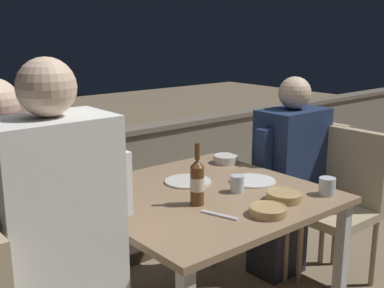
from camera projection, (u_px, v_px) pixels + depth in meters
The scene contains 19 objects.
parapet_wall at pixel (69, 187), 3.39m from camera, with size 9.00×0.18×0.72m.
dining_table at pixel (202, 209), 2.26m from camera, with size 1.05×1.01×0.71m.
planter_hedge at pixel (82, 215), 2.93m from camera, with size 0.84×0.47×0.62m.
person_white_polo at pixel (67, 256), 1.66m from camera, with size 0.49×0.26×1.38m.
person_purple_stripe at pixel (15, 240), 1.89m from camera, with size 0.49×0.26×1.29m.
chair_right_near at pixel (343, 192), 2.76m from camera, with size 0.42×0.41×0.90m.
chair_right_far at pixel (307, 179), 3.01m from camera, with size 0.42×0.41×0.90m.
person_navy_jumper at pixel (287, 177), 2.87m from camera, with size 0.49×0.26×1.19m.
beer_bottle at pixel (197, 181), 2.07m from camera, with size 0.06×0.06×0.27m.
plate_0 at pixel (253, 181), 2.40m from camera, with size 0.23×0.23×0.01m.
plate_1 at pixel (188, 181), 2.39m from camera, with size 0.23×0.23×0.01m.
bowl_0 at pixel (284, 196), 2.13m from camera, with size 0.16×0.16×0.04m.
bowl_1 at pixel (225, 159), 2.72m from camera, with size 0.14×0.14×0.05m.
bowl_2 at pixel (268, 210), 1.97m from camera, with size 0.15×0.15×0.04m.
glass_cup_0 at pixel (237, 184), 2.24m from camera, with size 0.07×0.07×0.08m.
glass_cup_1 at pixel (80, 188), 2.18m from camera, with size 0.07×0.07×0.08m.
glass_cup_2 at pixel (327, 186), 2.20m from camera, with size 0.08×0.08×0.08m.
fork_0 at pixel (114, 201), 2.12m from camera, with size 0.17×0.08×0.01m.
fork_1 at pixel (219, 215), 1.96m from camera, with size 0.07×0.17×0.01m.
Camera 1 is at (-1.40, -1.60, 1.46)m, focal length 45.00 mm.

